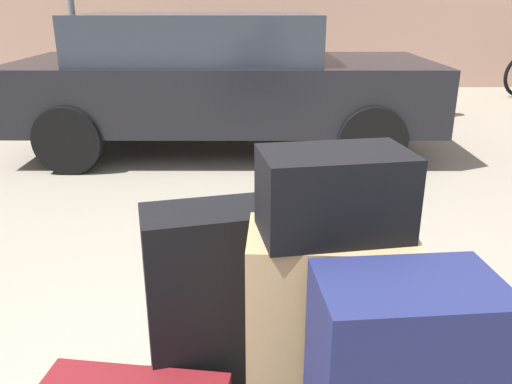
{
  "coord_description": "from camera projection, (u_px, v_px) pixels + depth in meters",
  "views": [
    {
      "loc": [
        -0.04,
        -1.11,
        1.54
      ],
      "look_at": [
        0.0,
        1.2,
        0.69
      ],
      "focal_mm": 36.56,
      "sensor_mm": 36.0,
      "label": 1
    }
  ],
  "objects": [
    {
      "name": "parked_car",
      "position": [
        219.0,
        79.0,
        5.53
      ],
      "size": [
        4.33,
        1.99,
        1.42
      ],
      "color": "black",
      "rests_on": "ground_plane"
    },
    {
      "name": "bollard_kerb_near",
      "position": [
        438.0,
        92.0,
        7.23
      ],
      "size": [
        0.23,
        0.23,
        0.7
      ],
      "primitive_type": "cylinder",
      "color": "#383838",
      "rests_on": "ground_plane"
    },
    {
      "name": "duffel_bag_black_topmost_pile",
      "position": [
        334.0,
        193.0,
        1.22
      ],
      "size": [
        0.37,
        0.26,
        0.2
      ],
      "primitive_type": "cube",
      "rotation": [
        0.0,
        0.0,
        0.15
      ],
      "color": "black",
      "rests_on": "suitcase_tan_front_right"
    },
    {
      "name": "suitcase_black_stacked_top",
      "position": [
        222.0,
        311.0,
        1.55
      ],
      "size": [
        0.47,
        0.3,
        0.66
      ],
      "primitive_type": "cube",
      "rotation": [
        0.0,
        0.0,
        0.23
      ],
      "color": "black",
      "rests_on": "luggage_cart"
    },
    {
      "name": "suitcase_tan_front_right",
      "position": [
        325.0,
        349.0,
        1.37
      ],
      "size": [
        0.42,
        0.27,
        0.68
      ],
      "primitive_type": "cube",
      "rotation": [
        0.0,
        0.0,
        -0.06
      ],
      "color": "#9E7F56",
      "rests_on": "luggage_cart"
    },
    {
      "name": "no_parking_sign",
      "position": [
        71.0,
        8.0,
        5.06
      ],
      "size": [
        0.48,
        0.16,
        2.38
      ],
      "color": "slate",
      "rests_on": "ground_plane"
    }
  ]
}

